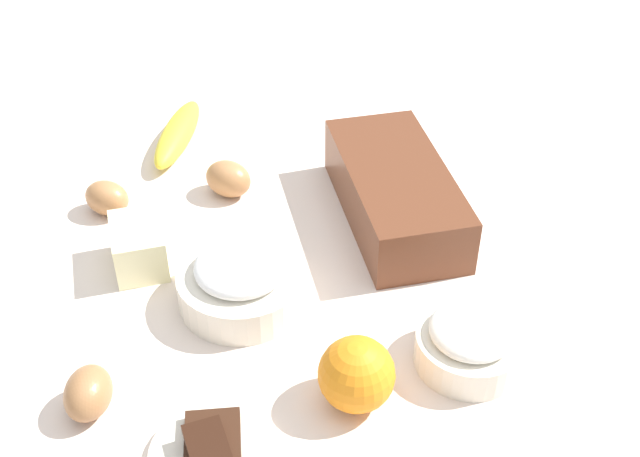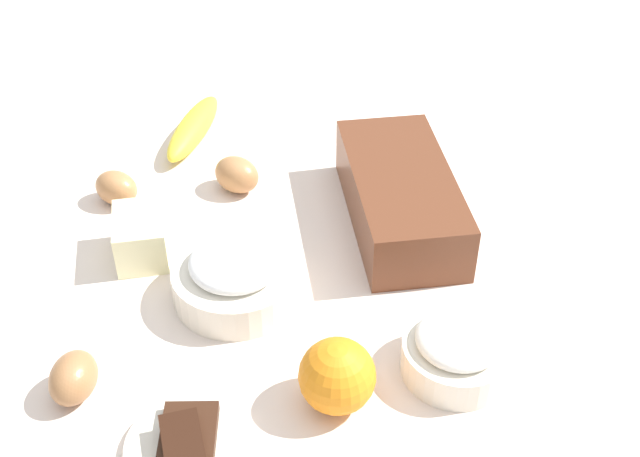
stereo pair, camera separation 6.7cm
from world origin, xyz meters
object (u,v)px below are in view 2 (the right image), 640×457
at_px(loaf_pan, 400,195).
at_px(banana, 193,128).
at_px(flour_bowl, 457,351).
at_px(chocolate_plate, 188,445).
at_px(sugar_bowl, 236,276).
at_px(orange_fruit, 333,376).
at_px(egg_beside_bowl, 237,175).
at_px(butter_block, 140,237).
at_px(egg_loose, 73,378).
at_px(egg_near_butter, 116,188).

relative_size(loaf_pan, banana, 1.52).
bearing_deg(flour_bowl, chocolate_plate, -73.07).
bearing_deg(banana, flour_bowl, 31.78).
xyz_separation_m(sugar_bowl, orange_fruit, (0.17, 0.10, 0.01)).
bearing_deg(egg_beside_bowl, sugar_bowl, 0.29).
bearing_deg(flour_bowl, sugar_bowl, -119.52).
distance_m(banana, egg_beside_bowl, 0.16).
xyz_separation_m(sugar_bowl, butter_block, (-0.09, -0.12, -0.00)).
xyz_separation_m(sugar_bowl, egg_loose, (0.14, -0.17, -0.01)).
distance_m(orange_fruit, egg_near_butter, 0.47).
bearing_deg(sugar_bowl, egg_loose, -50.70).
distance_m(sugar_bowl, banana, 0.37).
xyz_separation_m(banana, chocolate_plate, (0.59, 0.02, -0.01)).
bearing_deg(egg_near_butter, sugar_bowl, 39.17).
distance_m(orange_fruit, butter_block, 0.35).
relative_size(butter_block, chocolate_plate, 0.69).
bearing_deg(sugar_bowl, orange_fruit, 30.70).
xyz_separation_m(banana, egg_loose, (0.51, -0.10, 0.00)).
relative_size(loaf_pan, egg_loose, 4.30).
distance_m(sugar_bowl, chocolate_plate, 0.23).
height_order(orange_fruit, butter_block, orange_fruit).
bearing_deg(banana, loaf_pan, 51.65).
bearing_deg(egg_near_butter, egg_loose, -0.47).
xyz_separation_m(orange_fruit, chocolate_plate, (0.05, -0.15, -0.03)).
distance_m(banana, egg_near_butter, 0.19).
distance_m(orange_fruit, egg_loose, 0.28).
distance_m(loaf_pan, egg_beside_bowl, 0.24).
xyz_separation_m(banana, orange_fruit, (0.54, 0.17, 0.02)).
bearing_deg(butter_block, egg_loose, -12.06).
relative_size(orange_fruit, chocolate_plate, 0.63).
bearing_deg(chocolate_plate, egg_loose, -124.16).
height_order(orange_fruit, chocolate_plate, orange_fruit).
relative_size(loaf_pan, flour_bowl, 2.39).
xyz_separation_m(banana, butter_block, (0.28, -0.05, 0.01)).
relative_size(banana, orange_fruit, 2.31).
bearing_deg(orange_fruit, chocolate_plate, -70.82).
relative_size(flour_bowl, egg_near_butter, 1.90).
bearing_deg(orange_fruit, egg_near_butter, -144.46).
bearing_deg(egg_loose, chocolate_plate, 55.84).
distance_m(loaf_pan, chocolate_plate, 0.45).
bearing_deg(butter_block, sugar_bowl, 54.33).
xyz_separation_m(butter_block, chocolate_plate, (0.31, 0.08, -0.02)).
height_order(flour_bowl, banana, flour_bowl).
bearing_deg(banana, butter_block, -10.78).
distance_m(flour_bowl, egg_loose, 0.41).
bearing_deg(loaf_pan, butter_block, -85.97).
bearing_deg(butter_block, banana, 169.22).
bearing_deg(egg_near_butter, banana, 148.08).
xyz_separation_m(loaf_pan, chocolate_plate, (0.36, -0.27, -0.03)).
bearing_deg(flour_bowl, loaf_pan, -175.43).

